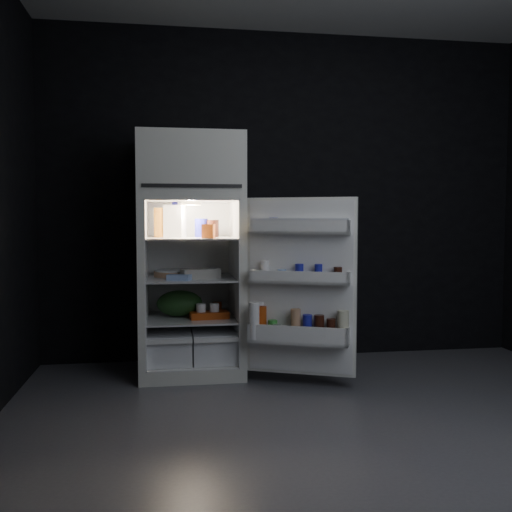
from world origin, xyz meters
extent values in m
cube|color=#535358|center=(0.00, 0.00, 0.00)|extent=(4.00, 3.40, 0.00)
cube|color=black|center=(0.00, 1.70, 1.35)|extent=(4.00, 0.00, 2.70)
cube|color=white|center=(-0.82, 1.30, 0.05)|extent=(0.76, 0.70, 0.10)
cube|color=white|center=(-1.17, 1.30, 0.70)|extent=(0.05, 0.70, 1.20)
cube|color=white|center=(-0.46, 1.30, 0.70)|extent=(0.05, 0.70, 1.20)
cube|color=white|center=(-0.82, 1.62, 0.70)|extent=(0.66, 0.05, 1.20)
cube|color=white|center=(-0.82, 1.30, 1.33)|extent=(0.76, 0.70, 0.06)
cube|color=white|center=(-0.82, 1.30, 1.57)|extent=(0.76, 0.70, 0.42)
cube|color=black|center=(-0.82, 0.95, 1.39)|extent=(0.68, 0.01, 0.02)
cube|color=white|center=(-1.14, 1.28, 0.70)|extent=(0.01, 0.65, 1.20)
cube|color=white|center=(-0.49, 1.28, 0.70)|extent=(0.01, 0.65, 1.20)
cube|color=white|center=(-0.82, 1.28, 1.30)|extent=(0.66, 0.65, 0.01)
cube|color=white|center=(-0.82, 1.28, 0.10)|extent=(0.66, 0.65, 0.01)
cube|color=white|center=(-0.82, 1.28, 1.02)|extent=(0.65, 0.63, 0.01)
cube|color=white|center=(-0.82, 1.28, 0.72)|extent=(0.65, 0.63, 0.01)
cube|color=white|center=(-0.82, 1.28, 0.42)|extent=(0.65, 0.63, 0.01)
cube|color=white|center=(-0.98, 1.30, 0.22)|extent=(0.32, 0.59, 0.22)
cube|color=white|center=(-0.65, 1.30, 0.22)|extent=(0.32, 0.59, 0.22)
cube|color=white|center=(-0.98, 0.97, 0.31)|extent=(0.32, 0.02, 0.03)
cube|color=white|center=(-0.65, 0.97, 0.31)|extent=(0.32, 0.02, 0.03)
cube|color=#FFE5B2|center=(-0.82, 1.23, 1.28)|extent=(0.14, 0.14, 0.02)
cube|color=white|center=(-0.08, 0.82, 0.70)|extent=(0.72, 0.35, 1.22)
cube|color=white|center=(-0.09, 0.79, 0.70)|extent=(0.66, 0.30, 1.18)
cube|color=white|center=(-0.11, 0.76, 1.07)|extent=(0.66, 0.36, 0.02)
cube|color=white|center=(-0.12, 0.72, 1.11)|extent=(0.63, 0.29, 0.10)
cube|color=white|center=(0.19, 0.62, 1.11)|extent=(0.05, 0.09, 0.10)
cube|color=white|center=(-0.41, 0.89, 1.11)|extent=(0.05, 0.09, 0.10)
cube|color=white|center=(-0.11, 0.75, 0.73)|extent=(0.66, 0.37, 0.02)
cube|color=white|center=(-0.13, 0.71, 0.77)|extent=(0.63, 0.29, 0.09)
cube|color=white|center=(0.19, 0.62, 0.77)|extent=(0.06, 0.10, 0.09)
cube|color=white|center=(-0.41, 0.88, 0.77)|extent=(0.06, 0.10, 0.09)
cube|color=white|center=(-0.12, 0.73, 0.33)|extent=(0.68, 0.40, 0.02)
cube|color=white|center=(-0.14, 0.68, 0.38)|extent=(0.63, 0.29, 0.13)
cube|color=white|center=(0.18, 0.60, 0.38)|extent=(0.07, 0.14, 0.13)
cube|color=white|center=(-0.42, 0.87, 0.38)|extent=(0.07, 0.14, 0.13)
cube|color=white|center=(-0.11, 0.76, 1.16)|extent=(0.64, 0.35, 0.02)
cylinder|color=#1B1D95|center=(-0.27, 0.83, 1.13)|extent=(0.08, 0.08, 0.09)
cylinder|color=black|center=(0.13, 0.65, 0.79)|extent=(0.07, 0.07, 0.10)
cylinder|color=#1B1D95|center=(0.01, 0.70, 0.80)|extent=(0.07, 0.07, 0.12)
cylinder|color=#1B1D95|center=(-0.11, 0.75, 0.80)|extent=(0.07, 0.07, 0.11)
cylinder|color=#8CA7D8|center=(-0.22, 0.80, 0.78)|extent=(0.08, 0.08, 0.07)
cylinder|color=white|center=(-0.33, 0.85, 0.81)|extent=(0.07, 0.07, 0.13)
cylinder|color=beige|center=(0.15, 0.61, 0.45)|extent=(0.10, 0.10, 0.22)
cylinder|color=black|center=(0.08, 0.64, 0.42)|extent=(0.08, 0.08, 0.16)
cylinder|color=black|center=(0.01, 0.68, 0.43)|extent=(0.09, 0.09, 0.18)
cylinder|color=#1B1D95|center=(-0.06, 0.71, 0.43)|extent=(0.08, 0.08, 0.18)
cylinder|color=tan|center=(-0.14, 0.74, 0.45)|extent=(0.09, 0.09, 0.21)
cylinder|color=#338C33|center=(-0.28, 0.81, 0.41)|extent=(0.08, 0.08, 0.13)
cylinder|color=#A3390D|center=(-0.36, 0.84, 0.45)|extent=(0.09, 0.09, 0.22)
cylinder|color=silver|center=(-0.26, 0.75, 0.40)|extent=(0.08, 0.08, 0.11)
cylinder|color=white|center=(-0.41, 0.82, 0.47)|extent=(0.09, 0.09, 0.26)
cylinder|color=white|center=(-0.36, 0.84, 0.58)|extent=(0.05, 0.05, 0.02)
cube|color=white|center=(-0.93, 1.33, 1.15)|extent=(0.17, 0.17, 0.24)
cylinder|color=#1B1D95|center=(-0.73, 1.35, 1.10)|extent=(0.13, 0.13, 0.14)
cylinder|color=black|center=(-0.65, 1.33, 1.09)|extent=(0.11, 0.11, 0.13)
cylinder|color=orange|center=(-1.05, 1.33, 1.14)|extent=(0.11, 0.11, 0.22)
cube|color=orange|center=(-0.70, 1.08, 1.08)|extent=(0.10, 0.09, 0.10)
cube|color=gray|center=(-0.75, 1.19, 0.76)|extent=(0.30, 0.19, 0.07)
cylinder|color=tan|center=(-0.93, 1.39, 0.75)|extent=(0.43, 0.43, 0.04)
cube|color=#8CA7D8|center=(-0.91, 1.10, 0.75)|extent=(0.18, 0.14, 0.04)
cube|color=beige|center=(-0.67, 1.47, 0.75)|extent=(0.15, 0.14, 0.05)
ellipsoid|color=#193815|center=(-0.90, 1.33, 0.52)|extent=(0.43, 0.41, 0.20)
cube|color=#A3390D|center=(-0.69, 1.21, 0.45)|extent=(0.30, 0.18, 0.05)
cylinder|color=#A3390D|center=(-0.61, 1.41, 0.47)|extent=(0.07, 0.07, 0.09)
cylinder|color=silver|center=(-0.62, 1.46, 0.47)|extent=(0.08, 0.08, 0.09)
camera|label=1|loc=(-1.00, -2.99, 1.16)|focal=40.00mm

